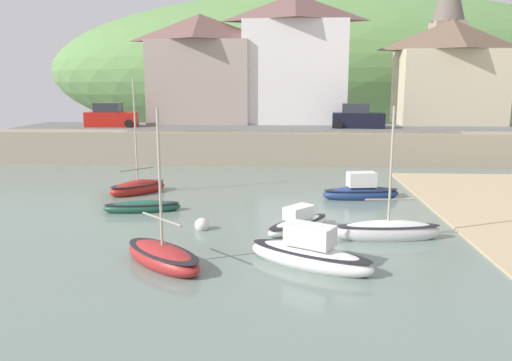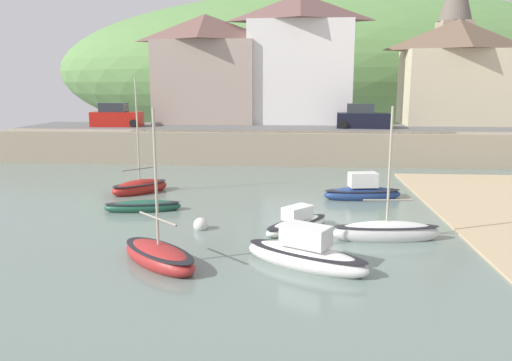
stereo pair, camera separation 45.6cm
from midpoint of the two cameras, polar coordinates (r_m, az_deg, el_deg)
The scene contains 17 objects.
ground at distance 12.35m, azimuth 19.76°, elevation -17.53°, with size 48.00×41.00×0.61m.
quay_seawall at distance 37.82m, azimuth 7.17°, elevation 3.98°, with size 48.00×9.40×2.40m.
hillside_backdrop at distance 75.44m, azimuth 9.04°, elevation 12.11°, with size 80.00×44.00×21.57m.
waterfront_building_left at distance 45.89m, azimuth -5.43°, elevation 12.58°, with size 9.07×5.60×9.48m.
waterfront_building_centre at distance 45.26m, azimuth 5.28°, elevation 13.63°, with size 9.22×4.83×11.08m.
waterfront_building_right at distance 47.30m, azimuth 22.06°, elevation 11.44°, with size 9.01×5.61×8.89m.
church_with_spire at distance 51.51m, azimuth 21.81°, elevation 14.82°, with size 3.00×3.00×14.76m.
dinghy_open_wooden at distance 26.68m, azimuth 12.50°, elevation -1.26°, with size 4.19×1.81×1.58m.
sailboat_tall_mast at distance 17.09m, azimuth -10.24°, elevation -8.42°, with size 3.64×3.55×5.37m.
rowboat_small_beached at distance 28.22m, azimuth -12.61°, elevation -0.73°, with size 3.23×3.34×6.40m.
sailboat_nearest_shore at distance 20.03m, azimuth 15.25°, elevation -5.65°, with size 4.22×1.33×5.32m.
fishing_boat_green at distance 24.22m, azimuth -12.23°, elevation -2.90°, with size 3.70×1.68×0.66m.
sailboat_white_hull at distance 20.69m, azimuth 5.34°, elevation -4.89°, with size 3.07×3.32×1.14m.
sailboat_far_left at distance 16.74m, azimuth 6.44°, elevation -8.40°, with size 4.47×3.25×1.59m.
parked_car_near_slipway at distance 43.33m, azimuth -15.32°, elevation 7.02°, with size 4.18×1.89×1.95m.
parked_car_by_wall at distance 41.17m, azimuth 12.33°, elevation 6.97°, with size 4.24×2.08×1.95m.
mooring_buoy at distance 20.85m, azimuth -5.69°, elevation -5.05°, with size 0.61×0.61×0.61m.
Camera 2 is at (-1.54, -19.99, 5.93)m, focal length 35.15 mm.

